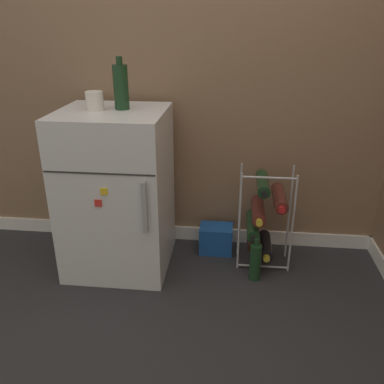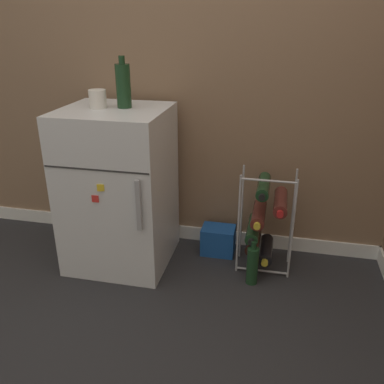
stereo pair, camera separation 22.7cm
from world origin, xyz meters
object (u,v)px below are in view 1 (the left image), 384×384
Objects in this scene: mini_fridge at (117,192)px; wine_rack at (262,218)px; fridge_top_cup at (95,101)px; loose_bottle_floor at (255,261)px; soda_box at (216,239)px; fridge_top_bottle at (121,87)px.

mini_fridge is 0.84m from wine_rack.
fridge_top_cup reaches higher than loose_bottle_floor.
wine_rack is at bearing 79.64° from loose_bottle_floor.
mini_fridge is 0.69m from soda_box.
mini_fridge reaches higher than wine_rack.
mini_fridge is at bearing 173.37° from loose_bottle_floor.
wine_rack is at bearing 5.25° from fridge_top_cup.
soda_box is at bearing 159.32° from wine_rack.
fridge_top_cup is 1.22m from loose_bottle_floor.
wine_rack is at bearing 3.13° from fridge_top_bottle.
soda_box is 0.76× the size of fridge_top_bottle.
fridge_top_bottle is at bearing -164.29° from soda_box.
wine_rack is 6.21× the size of fridge_top_cup.
loose_bottle_floor is (0.78, -0.09, -0.34)m from mini_fridge.
fridge_top_bottle is 1.18m from loose_bottle_floor.
fridge_top_cup reaches higher than wine_rack.
wine_rack is 0.25m from loose_bottle_floor.
fridge_top_cup is 0.36× the size of fridge_top_bottle.
fridge_top_cup is (-0.63, -0.18, 0.87)m from soda_box.
mini_fridge is 1.54× the size of wine_rack.
wine_rack reaches higher than soda_box.
loose_bottle_floor is at bearing -100.36° from wine_rack.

